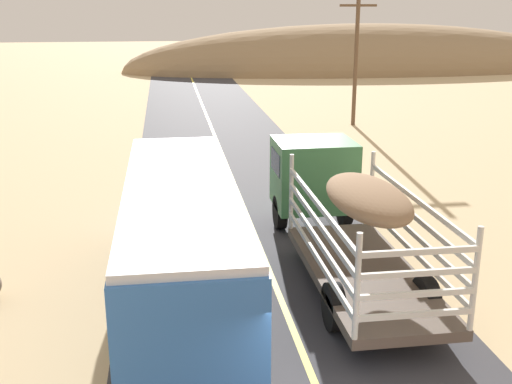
{
  "coord_description": "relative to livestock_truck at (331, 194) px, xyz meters",
  "views": [
    {
      "loc": [
        -2.64,
        -7.75,
        7.08
      ],
      "look_at": [
        0.0,
        10.3,
        1.53
      ],
      "focal_mm": 43.48,
      "sensor_mm": 36.0,
      "label": 1
    }
  ],
  "objects": [
    {
      "name": "livestock_truck",
      "position": [
        0.0,
        0.0,
        0.0
      ],
      "size": [
        2.53,
        9.7,
        3.02
      ],
      "color": "#3F7F4C",
      "rests_on": "road_surface"
    },
    {
      "name": "bus",
      "position": [
        -4.4,
        -3.18,
        -0.04
      ],
      "size": [
        2.54,
        10.0,
        3.21
      ],
      "color": "#3872C6",
      "rests_on": "road_surface"
    },
    {
      "name": "distant_hill",
      "position": [
        17.99,
        51.85,
        -1.79
      ],
      "size": [
        54.41,
        17.01,
        10.07
      ],
      "primitive_type": "ellipsoid",
      "color": "#997C5A",
      "rests_on": "ground"
    },
    {
      "name": "power_pole_mid",
      "position": [
        6.64,
        19.47,
        2.3
      ],
      "size": [
        2.2,
        0.24,
        7.6
      ],
      "color": "brown",
      "rests_on": "ground"
    }
  ]
}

